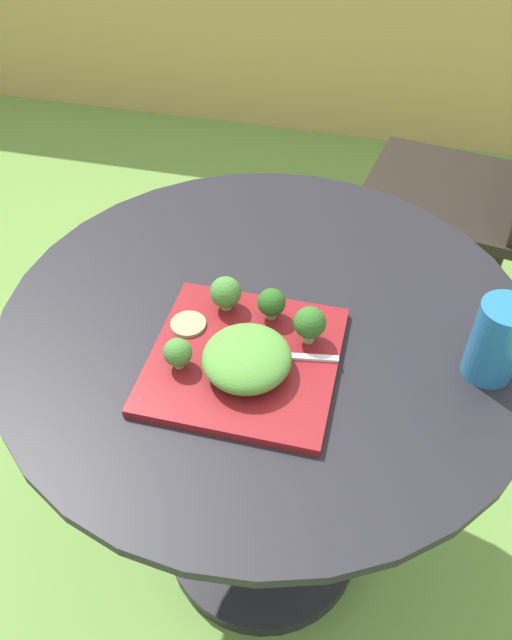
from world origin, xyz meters
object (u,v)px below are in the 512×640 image
patio_chair (488,170)px  salad_plate (244,360)px  drinking_glass (496,344)px  fork (274,355)px

patio_chair → salad_plate: patio_chair is taller
patio_chair → drinking_glass: patio_chair is taller
salad_plate → drinking_glass: (0.34, 0.07, 0.05)m
salad_plate → drinking_glass: drinking_glass is taller
salad_plate → fork: size_ratio=1.73×
drinking_glass → fork: drinking_glass is taller
fork → salad_plate: bearing=-166.8°
drinking_glass → salad_plate: bearing=-168.8°
patio_chair → drinking_glass: bearing=-94.2°
fork → patio_chair: bearing=69.5°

